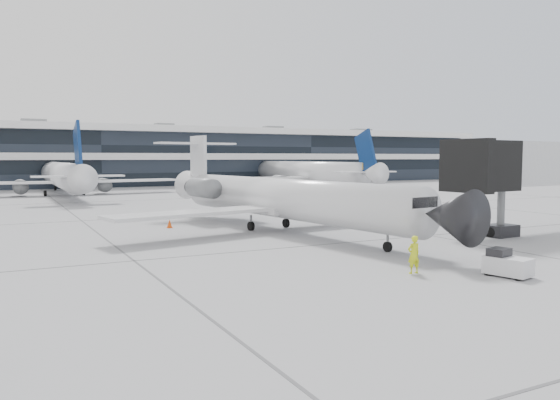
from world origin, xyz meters
TOP-DOWN VIEW (x-y plane):
  - ground at (0.00, 0.00)m, footprint 220.00×220.00m
  - terminal at (0.00, 82.00)m, footprint 170.00×22.00m
  - bg_jet_center at (-8.00, 55.00)m, footprint 32.00×40.00m
  - bg_jet_right at (32.00, 55.00)m, footprint 32.00×40.00m
  - regional_jet at (1.88, 6.91)m, footprint 25.28×31.55m
  - ramp_worker at (0.77, -9.00)m, footprint 0.66×0.45m
  - baggage_tug at (4.09, -11.37)m, footprint 1.57×2.15m
  - traffic_cone at (-4.69, 12.12)m, footprint 0.44×0.44m

SIDE VIEW (x-z plane):
  - ground at x=0.00m, z-range 0.00..0.00m
  - bg_jet_center at x=-8.00m, z-range -4.80..4.80m
  - bg_jet_right at x=32.00m, z-range -4.80..4.80m
  - traffic_cone at x=-4.69m, z-range -0.02..0.62m
  - baggage_tug at x=4.09m, z-range -0.06..1.17m
  - ramp_worker at x=0.77m, z-range 0.00..1.76m
  - regional_jet at x=1.88m, z-range -1.16..6.13m
  - terminal at x=0.00m, z-range 0.00..10.00m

